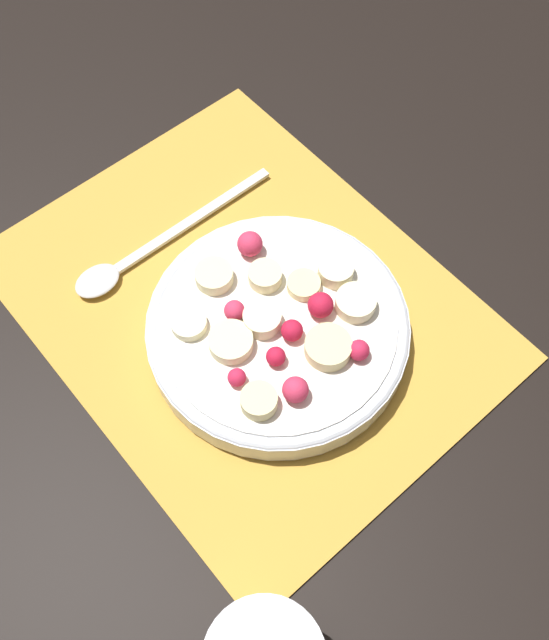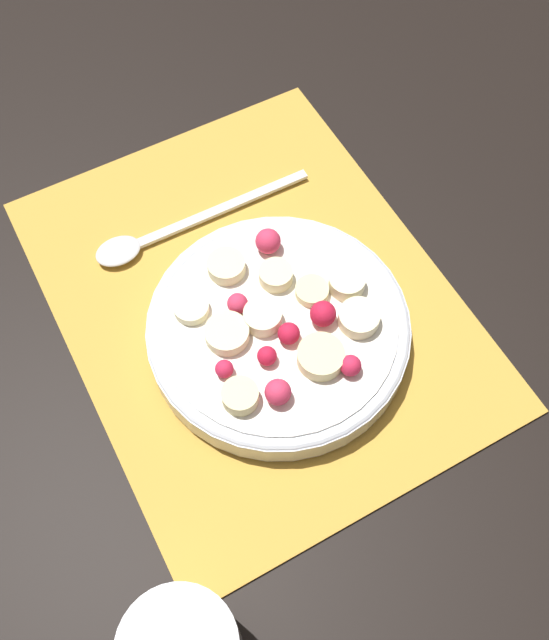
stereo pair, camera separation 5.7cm
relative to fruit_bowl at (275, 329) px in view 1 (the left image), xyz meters
The scene contains 4 objects.
ground_plane 0.05m from the fruit_bowl, behind, with size 3.00×3.00×0.00m, color black.
placemat 0.05m from the fruit_bowl, behind, with size 0.41×0.32×0.01m.
fruit_bowl is the anchor object (origin of this frame).
spoon 0.15m from the fruit_bowl, 163.48° to the right, with size 0.03×0.21×0.01m.
Camera 1 is at (0.25, -0.18, 0.55)m, focal length 40.00 mm.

